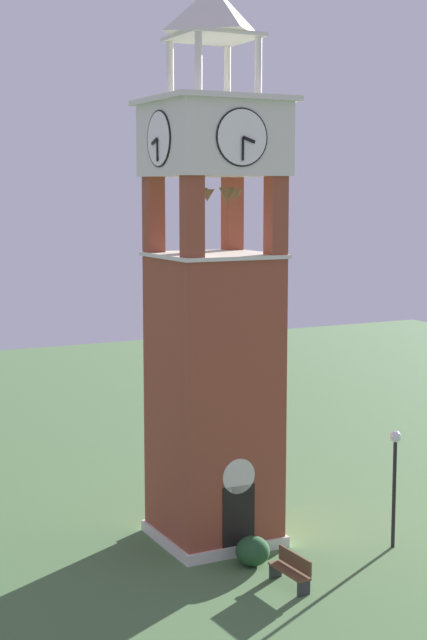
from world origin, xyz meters
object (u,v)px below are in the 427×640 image
at_px(clock_tower, 214,323).
at_px(trash_bin, 277,498).
at_px(park_bench, 291,570).
at_px(lamp_post, 395,467).

bearing_deg(clock_tower, trash_bin, 26.15).
xyz_separation_m(park_bench, lamp_post, (4.45, 1.10, 2.14)).
xyz_separation_m(clock_tower, lamp_post, (4.73, -3.24, -4.46)).
xyz_separation_m(clock_tower, park_bench, (0.28, -4.34, -6.60)).
bearing_deg(clock_tower, lamp_post, -34.42).
bearing_deg(trash_bin, clock_tower, -153.85).
bearing_deg(lamp_post, trash_bin, 105.79).
relative_size(clock_tower, trash_bin, 21.97).
bearing_deg(park_bench, trash_bin, 62.89).
distance_m(park_bench, trash_bin, 6.72).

